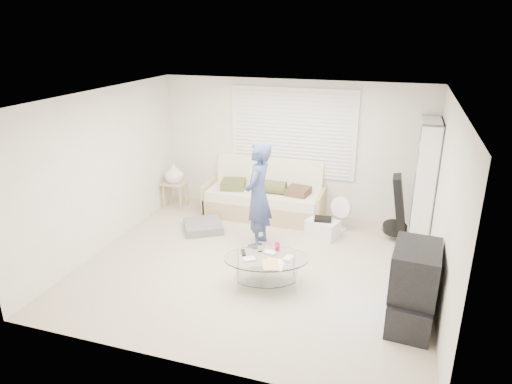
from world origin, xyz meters
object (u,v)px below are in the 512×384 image
(futon_sofa, at_px, (265,198))
(bookshelf, at_px, (424,181))
(coffee_table, at_px, (267,263))
(tv_unit, at_px, (413,287))

(futon_sofa, height_order, bookshelf, bookshelf)
(futon_sofa, distance_m, bookshelf, 2.82)
(futon_sofa, bearing_deg, coffee_table, -72.73)
(coffee_table, bearing_deg, futon_sofa, 107.27)
(futon_sofa, distance_m, tv_unit, 3.72)
(bookshelf, distance_m, tv_unit, 2.60)
(bookshelf, bearing_deg, futon_sofa, 178.12)
(futon_sofa, distance_m, coffee_table, 2.48)
(coffee_table, bearing_deg, tv_unit, -8.19)
(bookshelf, xyz_separation_m, tv_unit, (-0.13, -2.55, -0.51))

